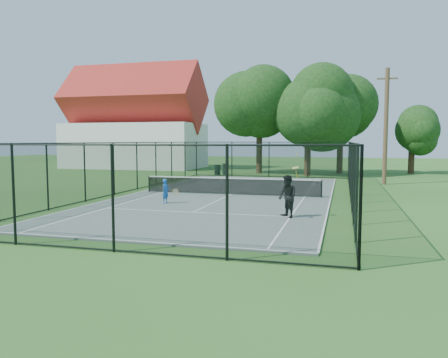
% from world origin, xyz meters
% --- Properties ---
extents(ground, '(120.00, 120.00, 0.00)m').
position_xyz_m(ground, '(0.00, 0.00, 0.00)').
color(ground, '#26551D').
extents(tennis_court, '(11.00, 24.00, 0.06)m').
position_xyz_m(tennis_court, '(0.00, 0.00, 0.03)').
color(tennis_court, '#576761').
rests_on(tennis_court, ground).
extents(tennis_net, '(10.08, 0.08, 0.95)m').
position_xyz_m(tennis_net, '(0.00, 0.00, 0.58)').
color(tennis_net, black).
rests_on(tennis_net, tennis_court).
extents(fence, '(13.10, 26.10, 3.00)m').
position_xyz_m(fence, '(0.00, 0.00, 1.50)').
color(fence, black).
rests_on(fence, ground).
extents(tree_near_left, '(6.74, 6.74, 8.79)m').
position_xyz_m(tree_near_left, '(-1.66, 17.31, 5.40)').
color(tree_near_left, '#332114').
rests_on(tree_near_left, ground).
extents(tree_near_mid, '(6.62, 6.62, 8.66)m').
position_xyz_m(tree_near_mid, '(3.01, 15.57, 5.34)').
color(tree_near_mid, '#332114').
rests_on(tree_near_mid, ground).
extents(tree_near_right, '(6.30, 6.30, 8.69)m').
position_xyz_m(tree_near_right, '(5.75, 18.92, 5.52)').
color(tree_near_right, '#332114').
rests_on(tree_near_right, ground).
extents(tree_far_right, '(4.31, 4.31, 5.71)m').
position_xyz_m(tree_far_right, '(12.25, 20.53, 3.53)').
color(tree_far_right, '#332114').
rests_on(tree_far_right, ground).
extents(building, '(15.30, 8.15, 11.87)m').
position_xyz_m(building, '(-17.00, 22.00, 4.93)').
color(building, silver).
rests_on(building, ground).
extents(trash_bin_left, '(0.58, 0.58, 0.95)m').
position_xyz_m(trash_bin_left, '(-4.76, 13.68, 0.48)').
color(trash_bin_left, black).
rests_on(trash_bin_left, ground).
extents(trash_bin_right, '(0.58, 0.58, 1.00)m').
position_xyz_m(trash_bin_right, '(-4.33, 14.83, 0.51)').
color(trash_bin_right, black).
rests_on(trash_bin_right, ground).
extents(utility_pole, '(1.40, 0.30, 8.11)m').
position_xyz_m(utility_pole, '(8.90, 9.00, 4.12)').
color(utility_pole, '#4C3823').
rests_on(utility_pole, ground).
extents(player_blue, '(0.77, 0.48, 1.18)m').
position_xyz_m(player_blue, '(-2.18, -4.16, 0.65)').
color(player_blue, blue).
rests_on(player_blue, tennis_court).
extents(player_black, '(1.02, 1.03, 2.51)m').
position_xyz_m(player_black, '(4.00, -6.58, 0.90)').
color(player_black, black).
rests_on(player_black, tennis_court).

